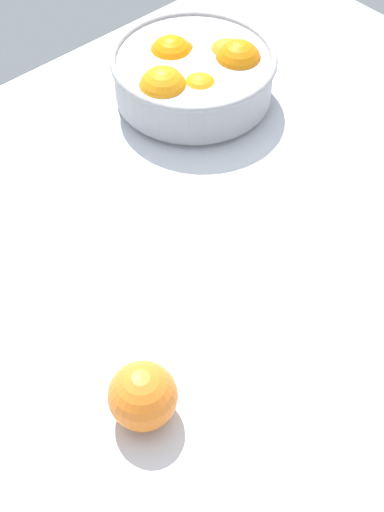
% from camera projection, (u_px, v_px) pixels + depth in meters
% --- Properties ---
extents(ground_plane, '(1.46, 1.05, 0.03)m').
position_uv_depth(ground_plane, '(176.00, 273.00, 1.09)').
color(ground_plane, silver).
extents(fruit_bowl, '(0.28, 0.28, 0.11)m').
position_uv_depth(fruit_bowl, '(194.00, 75.00, 1.29)').
color(fruit_bowl, '#99999E').
rests_on(fruit_bowl, ground_plane).
extents(loose_orange_0, '(0.08, 0.08, 0.08)m').
position_uv_depth(loose_orange_0, '(143.00, 396.00, 0.90)').
color(loose_orange_0, orange).
rests_on(loose_orange_0, ground_plane).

